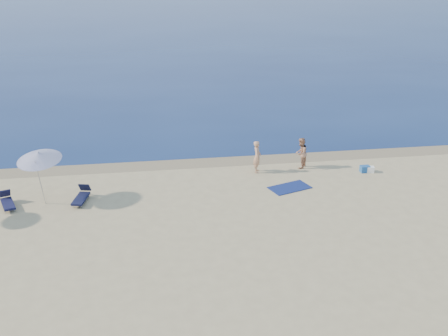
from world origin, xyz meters
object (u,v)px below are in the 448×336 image
(person_right, at_px, (301,153))
(umbrella_near, at_px, (39,156))
(person_left, at_px, (257,157))
(blue_cooler, at_px, (365,169))

(person_right, relative_size, umbrella_near, 0.62)
(umbrella_near, bearing_deg, person_left, 34.40)
(blue_cooler, bearing_deg, person_left, 168.88)
(blue_cooler, xyz_separation_m, umbrella_near, (-16.01, -1.26, 2.08))
(person_left, bearing_deg, blue_cooler, -85.43)
(person_left, xyz_separation_m, umbrella_near, (-10.44, -2.10, 1.40))
(person_left, height_order, blue_cooler, person_left)
(person_left, relative_size, umbrella_near, 0.64)
(person_left, relative_size, person_right, 1.03)
(person_right, height_order, blue_cooler, person_right)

